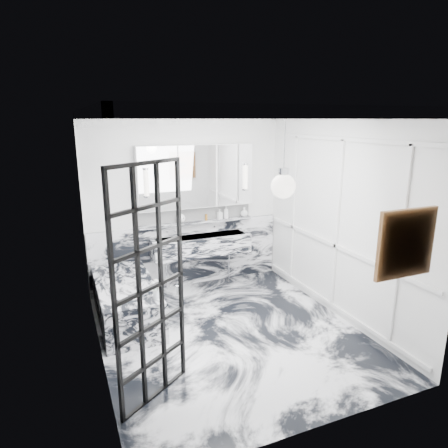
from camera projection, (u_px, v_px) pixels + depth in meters
name	position (u px, v px, depth m)	size (l,w,h in m)	color
floor	(231.00, 333.00, 5.19)	(3.60, 3.60, 0.00)	silver
ceiling	(232.00, 110.00, 4.48)	(3.60, 3.60, 0.00)	white
wall_back	(186.00, 202.00, 6.44)	(3.60, 3.60, 0.00)	white
wall_front	(320.00, 285.00, 3.23)	(3.60, 3.60, 0.00)	white
wall_left	(93.00, 245.00, 4.24)	(3.60, 3.60, 0.00)	white
wall_right	(339.00, 218.00, 5.43)	(3.60, 3.60, 0.00)	white
marble_clad_back	(188.00, 254.00, 6.64)	(3.18, 0.05, 1.05)	silver
marble_clad_left	(95.00, 251.00, 4.26)	(0.02, 3.56, 2.68)	silver
panel_molding	(337.00, 225.00, 5.45)	(0.03, 3.40, 2.30)	white
soap_bottle_a	(226.00, 212.00, 6.65)	(0.08, 0.08, 0.21)	#8C5919
soap_bottle_b	(220.00, 214.00, 6.62)	(0.08, 0.08, 0.17)	#4C4C51
soap_bottle_c	(244.00, 212.00, 6.79)	(0.13, 0.13, 0.16)	silver
face_pot	(181.00, 218.00, 6.37)	(0.15, 0.15, 0.15)	white
amber_bottle	(206.00, 217.00, 6.54)	(0.04, 0.04, 0.10)	#8C5919
flower_vase	(156.00, 294.00, 4.91)	(0.07, 0.07, 0.12)	silver
crittall_door	(151.00, 288.00, 3.74)	(0.88, 0.04, 2.33)	black
artwork	(406.00, 243.00, 3.55)	(0.54, 0.05, 0.54)	#BE4913
pendant_light	(283.00, 186.00, 3.69)	(0.23, 0.23, 0.23)	white
trough_sink	(201.00, 245.00, 6.45)	(1.60, 0.45, 0.30)	silver
ledge	(197.00, 222.00, 6.51)	(1.90, 0.14, 0.04)	silver
subway_tile	(196.00, 213.00, 6.53)	(1.90, 0.03, 0.23)	white
mirror_cabinet	(196.00, 176.00, 6.32)	(1.90, 0.16, 1.00)	white
sconce_left	(146.00, 183.00, 5.94)	(0.07, 0.07, 0.40)	white
sconce_right	(246.00, 177.00, 6.55)	(0.07, 0.07, 0.40)	white
bathtub	(126.00, 301.00, 5.48)	(0.75, 1.65, 0.55)	silver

